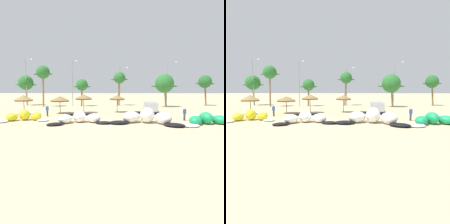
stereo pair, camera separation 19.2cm
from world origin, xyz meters
The scene contains 22 objects.
ground_plane centered at (0.00, 0.00, 0.00)m, with size 260.00×260.00×0.00m, color #C6B284.
kite_far_left centered at (-8.50, 1.06, 0.52)m, with size 6.26×3.74×1.35m.
kite_left centered at (-1.26, -0.41, 0.53)m, with size 7.48×4.25×1.39m.
kite_left_of_center centered at (6.55, -0.53, 0.70)m, with size 8.47×5.05×1.82m.
kite_center centered at (13.21, -1.16, 0.52)m, with size 6.93×3.79×1.36m.
beach_umbrella_near_van centered at (-11.23, 7.02, 2.52)m, with size 2.81×2.81×3.00m.
beach_umbrella_middle centered at (-5.98, 8.27, 2.33)m, with size 3.01×3.01×2.76m.
beach_umbrella_near_palms centered at (-2.30, 8.98, 2.61)m, with size 2.76×2.76×3.04m.
beach_umbrella_outermost centered at (3.14, 9.96, 2.48)m, with size 2.60×2.60×2.88m.
parked_van centered at (8.52, 9.29, 1.09)m, with size 2.59×5.30×1.84m.
person_near_kites centered at (-6.88, 4.87, 0.82)m, with size 0.36×0.24×1.62m.
person_by_umbrellas centered at (11.55, 1.59, 0.82)m, with size 0.36×0.24×1.62m.
palm_leftmost centered at (-18.09, 23.21, 5.24)m, with size 5.14×3.43×7.01m.
palm_left centered at (-12.70, 19.74, 7.26)m, with size 4.24×2.83×8.84m.
palm_left_of_gap centered at (-4.65, 21.18, 4.65)m, with size 3.91×2.61×6.05m.
palm_center_left centered at (3.67, 23.21, 6.25)m, with size 4.04×2.70×7.74m.
palm_center_right centered at (13.18, 19.78, 4.98)m, with size 5.90×3.93×6.98m.
palm_right_of_gap centered at (23.17, 23.30, 5.40)m, with size 4.37×2.92×6.95m.
lamppost_west centered at (-17.28, 21.89, 5.83)m, with size 1.81×0.24×10.55m.
lamppost_west_center centered at (-6.74, 21.42, 5.55)m, with size 1.41×0.24×10.09m.
lamppost_east_center centered at (3.92, 23.61, 4.98)m, with size 2.06×0.24×8.82m.
lamppost_east centered at (14.25, 21.32, 5.48)m, with size 2.17×0.24×9.78m.
Camera 2 is at (3.28, -23.57, 4.06)m, focal length 32.34 mm.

